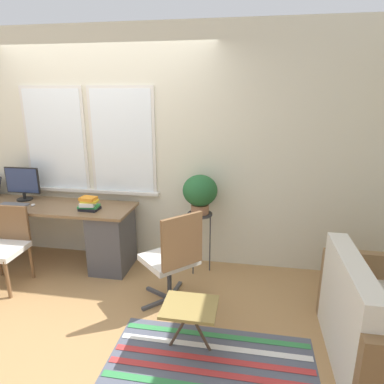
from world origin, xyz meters
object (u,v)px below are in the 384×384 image
Objects in this scene: plant_stand at (200,220)px; potted_plant at (200,192)px; monitor at (23,183)px; folding_stool at (190,309)px; book_stack at (89,204)px; desk_chair_wooden at (4,245)px; couch_loveseat at (383,332)px; mouse at (33,205)px; keyboard at (14,205)px; office_chair_swivel at (173,257)px.

plant_stand is 1.61× the size of potted_plant.
monitor is 2.66m from folding_stool.
book_stack reaches higher than desk_chair_wooden.
couch_loveseat is 1.44m from folding_stool.
keyboard is at bearing -175.11° from mouse.
office_chair_swivel reaches higher than desk_chair_wooden.
couch_loveseat is at bearing -10.29° from desk_chair_wooden.
folding_stool is at bearing -24.98° from keyboard.
mouse is 0.14× the size of folding_stool.
book_stack reaches higher than couch_loveseat.
couch_loveseat is at bearing -16.06° from mouse.
book_stack is at bearing -170.89° from plant_stand.
folding_stool is (2.11, -0.63, -0.09)m from desk_chair_wooden.
mouse is 1.92m from plant_stand.
plant_stand is (2.13, 0.22, -0.12)m from keyboard.
book_stack is at bearing 70.20° from couch_loveseat.
monitor is at bearing 72.07° from couch_loveseat.
office_chair_swivel is at bearing -19.44° from monitor.
keyboard is 2.51m from folding_stool.
book_stack is (0.69, 0.00, 0.05)m from mouse.
folding_stool is (0.12, -1.27, -0.25)m from plant_stand.
plant_stand is (-1.55, 1.19, 0.32)m from couch_loveseat.
mouse is 0.69m from book_stack.
mouse is at bearing -174.13° from potted_plant.
potted_plant is at bearing 95.33° from folding_stool.
mouse is at bearing -39.61° from monitor.
desk_chair_wooden is at bearing 163.36° from folding_stool.
couch_loveseat is (3.54, -0.55, -0.16)m from desk_chair_wooden.
plant_stand reaches higher than folding_stool.
potted_plant is at bearing 5.77° from keyboard.
monitor is 1.01× the size of folding_stool.
potted_plant is at bearing 5.87° from mouse.
keyboard is 0.27× the size of couch_loveseat.
couch_loveseat is at bearing -17.93° from monitor.
keyboard reaches higher than plant_stand.
desk_chair_wooden is at bearing -47.53° from office_chair_swivel.
folding_stool is at bearing -38.81° from book_stack.
book_stack is 1.76m from folding_stool.
keyboard is at bearing 107.81° from desk_chair_wooden.
potted_plant reaches higher than desk_chair_wooden.
folding_stool is (-1.43, -0.08, 0.07)m from couch_loveseat.
couch_loveseat is 2.91× the size of folding_stool.
potted_plant is 1.02× the size of folding_stool.
book_stack is 2.98m from couch_loveseat.
monitor is 0.99× the size of potted_plant.
desk_chair_wooden is at bearing -101.15° from mouse.
monitor reaches higher than book_stack.
monitor is 0.30m from keyboard.
desk_chair_wooden is at bearing -150.37° from book_stack.
desk_chair_wooden is (-0.78, -0.44, -0.35)m from book_stack.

